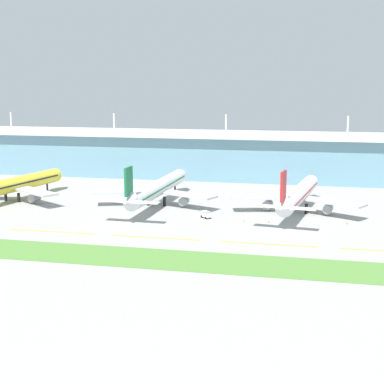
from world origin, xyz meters
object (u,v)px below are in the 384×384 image
object	(u,v)px
airliner_near_middle	(157,188)
safety_cone_right_wingtip	(244,220)
airliner_far_middle	(298,195)
safety_cone_left_wingtip	(269,222)
baggage_cart	(206,215)
airliner_nearest	(14,185)
safety_cone_nose_front	(347,223)

from	to	relation	value
airliner_near_middle	safety_cone_right_wingtip	world-z (taller)	airliner_near_middle
airliner_far_middle	safety_cone_right_wingtip	distance (m)	25.95
safety_cone_left_wingtip	baggage_cart	bearing A→B (deg)	175.06
safety_cone_left_wingtip	safety_cone_right_wingtip	distance (m)	8.42
airliner_nearest	airliner_far_middle	world-z (taller)	same
airliner_nearest	safety_cone_left_wingtip	distance (m)	103.03
airliner_nearest	airliner_far_middle	size ratio (longest dim) A/B	0.95
airliner_near_middle	safety_cone_left_wingtip	distance (m)	48.84
airliner_near_middle	safety_cone_right_wingtip	xyz separation A→B (m)	(35.77, -19.94, -6.11)
baggage_cart	safety_cone_left_wingtip	size ratio (longest dim) A/B	5.46
safety_cone_right_wingtip	airliner_far_middle	bearing A→B (deg)	47.23
safety_cone_left_wingtip	airliner_near_middle	bearing A→B (deg)	155.76
airliner_nearest	baggage_cart	xyz separation A→B (m)	(79.82, -13.70, -5.18)
baggage_cart	safety_cone_right_wingtip	bearing A→B (deg)	-8.20
airliner_near_middle	baggage_cart	distance (m)	29.16
airliner_nearest	airliner_near_middle	world-z (taller)	same
airliner_nearest	safety_cone_nose_front	xyz separation A→B (m)	(126.98, -12.26, -6.10)
airliner_nearest	safety_cone_nose_front	bearing A→B (deg)	-5.51
airliner_nearest	baggage_cart	distance (m)	81.15
airliner_near_middle	safety_cone_right_wingtip	size ratio (longest dim) A/B	102.27
airliner_far_middle	safety_cone_left_wingtip	world-z (taller)	airliner_far_middle
safety_cone_nose_front	safety_cone_right_wingtip	world-z (taller)	same
airliner_far_middle	safety_cone_left_wingtip	bearing A→B (deg)	-115.24
airliner_near_middle	baggage_cart	bearing A→B (deg)	-38.86
airliner_near_middle	airliner_far_middle	size ratio (longest dim) A/B	1.10
airliner_far_middle	baggage_cart	world-z (taller)	airliner_far_middle
safety_cone_nose_front	safety_cone_right_wingtip	bearing A→B (deg)	-174.28
airliner_far_middle	safety_cone_nose_front	bearing A→B (deg)	-42.34
airliner_far_middle	safety_cone_right_wingtip	xyz separation A→B (m)	(-17.13, -18.52, -6.10)
airliner_nearest	airliner_near_middle	size ratio (longest dim) A/B	0.87
baggage_cart	safety_cone_left_wingtip	distance (m)	21.94
airliner_nearest	safety_cone_left_wingtip	bearing A→B (deg)	-8.72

